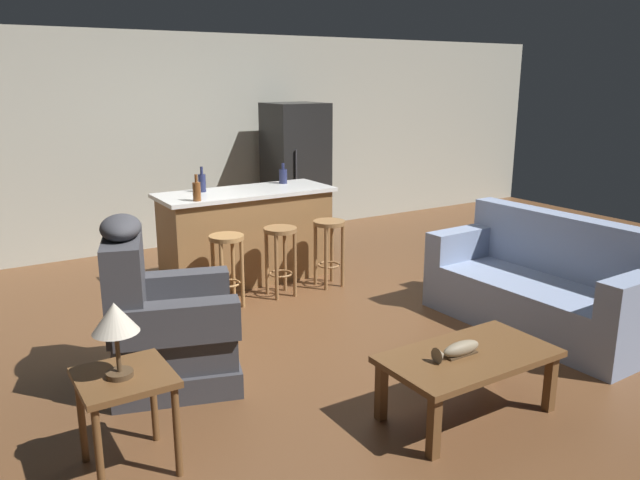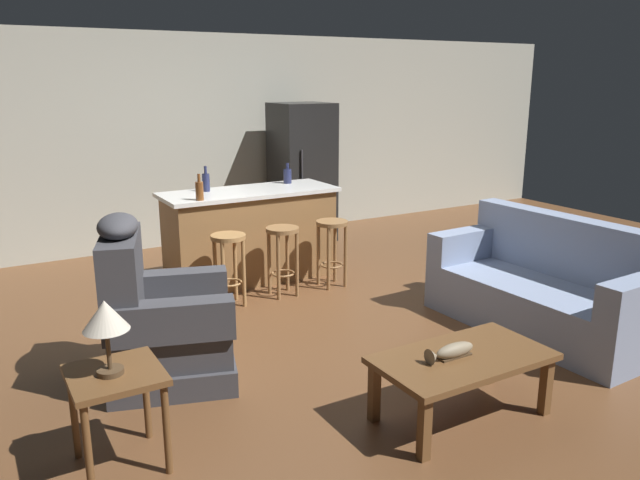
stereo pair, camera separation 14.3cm
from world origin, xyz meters
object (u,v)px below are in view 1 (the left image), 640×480
object	(u,v)px
bar_stool_middle	(280,249)
bar_stool_right	(329,241)
bottle_wine_dark	(283,176)
coffee_table	(469,362)
refrigerator	(296,173)
bottle_tall_green	(197,191)
recliner_near_lamp	(162,324)
bottle_short_amber	(202,182)
couch	(544,288)
end_table	(126,391)
fish_figurine	(457,350)
bar_stool_left	(227,257)
table_lamp	(115,321)
kitchen_island	(247,235)

from	to	relation	value
bar_stool_middle	bar_stool_right	xyz separation A→B (m)	(0.56, 0.00, 0.00)
bottle_wine_dark	coffee_table	bearing A→B (deg)	-99.32
refrigerator	bottle_tall_green	size ratio (longest dim) A/B	7.05
recliner_near_lamp	bottle_short_amber	bearing A→B (deg)	77.99
couch	bottle_tall_green	bearing A→B (deg)	-47.66
end_table	bar_stool_right	distance (m)	3.28
fish_figurine	couch	bearing A→B (deg)	22.72
refrigerator	bottle_tall_green	bearing A→B (deg)	-142.38
bar_stool_right	bar_stool_left	bearing A→B (deg)	180.00
bar_stool_left	table_lamp	bearing A→B (deg)	-126.28
coffee_table	fish_figurine	xyz separation A→B (m)	(-0.10, 0.01, 0.10)
coffee_table	recliner_near_lamp	size ratio (longest dim) A/B	0.92
kitchen_island	bar_stool_middle	size ratio (longest dim) A/B	2.65
bar_stool_middle	bottle_wine_dark	distance (m)	1.10
couch	bar_stool_middle	bearing A→B (deg)	-53.04
fish_figurine	coffee_table	bearing A→B (deg)	-4.86
table_lamp	bottle_wine_dark	distance (m)	3.82
fish_figurine	bottle_tall_green	bearing A→B (deg)	99.75
kitchen_island	bar_stool_right	size ratio (longest dim) A/B	2.65
bar_stool_left	bottle_tall_green	size ratio (longest dim) A/B	2.72
recliner_near_lamp	bar_stool_left	xyz separation A→B (m)	(0.98, 1.12, 0.05)
end_table	bar_stool_right	size ratio (longest dim) A/B	0.82
kitchen_island	bar_stool_middle	world-z (taller)	kitchen_island
recliner_near_lamp	bottle_tall_green	size ratio (longest dim) A/B	4.81
recliner_near_lamp	end_table	bearing A→B (deg)	-100.89
bottle_tall_green	bottle_short_amber	world-z (taller)	bottle_short_amber
fish_figurine	recliner_near_lamp	xyz separation A→B (m)	(-1.36, 1.46, -0.04)
kitchen_island	bottle_tall_green	distance (m)	0.88
bottle_short_amber	bottle_wine_dark	distance (m)	0.94
bar_stool_middle	bottle_short_amber	world-z (taller)	bottle_short_amber
couch	bottle_short_amber	world-z (taller)	bottle_short_amber
end_table	kitchen_island	size ratio (longest dim) A/B	0.31
recliner_near_lamp	refrigerator	bearing A→B (deg)	64.41
fish_figurine	recliner_near_lamp	distance (m)	2.00
kitchen_island	bottle_wine_dark	bearing A→B (deg)	18.68
couch	table_lamp	distance (m)	3.61
table_lamp	bar_stool_right	xyz separation A→B (m)	(2.61, 2.04, -0.40)
end_table	kitchen_island	distance (m)	3.31
table_lamp	fish_figurine	bearing A→B (deg)	-15.98
refrigerator	bottle_short_amber	bearing A→B (deg)	-148.15
end_table	bottle_tall_green	world-z (taller)	bottle_tall_green
bar_stool_right	end_table	bearing A→B (deg)	-141.90
bar_stool_middle	fish_figurine	bearing A→B (deg)	-93.81
bottle_wine_dark	kitchen_island	bearing A→B (deg)	-161.32
table_lamp	couch	bearing A→B (deg)	2.71
couch	bar_stool_left	xyz separation A→B (m)	(-2.07, 1.87, 0.13)
end_table	coffee_table	bearing A→B (deg)	-15.98
coffee_table	bar_stool_right	world-z (taller)	bar_stool_right
couch	bar_stool_right	bearing A→B (deg)	-64.88
fish_figurine	bar_stool_middle	size ratio (longest dim) A/B	0.50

